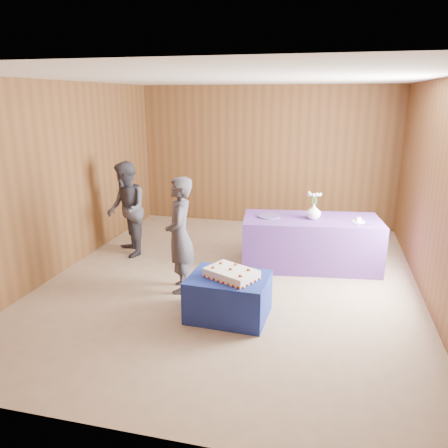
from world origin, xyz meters
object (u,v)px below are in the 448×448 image
(sheet_cake, at_px, (231,274))
(guest_left, at_px, (180,235))
(cake_table, at_px, (228,297))
(vase, at_px, (314,211))
(guest_right, at_px, (127,209))
(serving_table, at_px, (311,242))

(sheet_cake, xyz_separation_m, guest_left, (-0.82, 0.59, 0.21))
(cake_table, distance_m, vase, 2.10)
(guest_right, bearing_deg, guest_left, 12.71)
(cake_table, height_order, guest_right, guest_right)
(vase, distance_m, guest_left, 2.06)
(serving_table, relative_size, guest_left, 1.32)
(sheet_cake, xyz_separation_m, guest_right, (-2.09, 1.67, 0.21))
(guest_right, bearing_deg, vase, 56.44)
(serving_table, height_order, guest_left, guest_left)
(serving_table, relative_size, guest_right, 1.32)
(vase, xyz_separation_m, guest_left, (-1.64, -1.25, -0.10))
(serving_table, height_order, sheet_cake, serving_table)
(vase, bearing_deg, cake_table, -115.12)
(sheet_cake, xyz_separation_m, vase, (0.81, 1.84, 0.31))
(serving_table, distance_m, guest_right, 2.92)
(serving_table, xyz_separation_m, guest_left, (-1.62, -1.27, 0.38))
(serving_table, distance_m, guest_left, 2.09)
(cake_table, relative_size, serving_table, 0.45)
(vase, bearing_deg, guest_left, -142.67)
(sheet_cake, distance_m, vase, 2.04)
(sheet_cake, bearing_deg, guest_right, 167.76)
(cake_table, bearing_deg, guest_left, 146.61)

